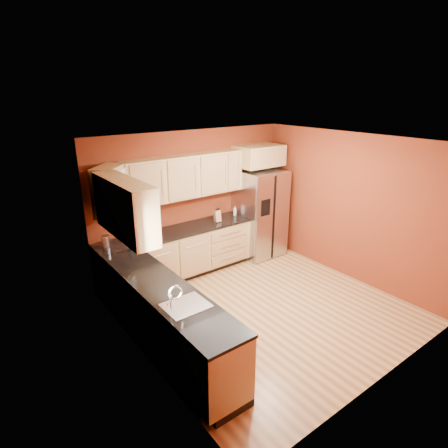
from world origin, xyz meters
The scene contains 23 objects.
floor centered at (0.00, 0.00, 0.00)m, with size 4.00×4.00×0.00m, color #926038.
ceiling centered at (0.00, 0.00, 2.60)m, with size 4.00×4.00×0.00m, color silver.
wall_back centered at (0.00, 2.00, 1.30)m, with size 4.00×0.04×2.60m, color maroon.
wall_front centered at (0.00, -2.00, 1.30)m, with size 4.00×0.04×2.60m, color maroon.
wall_left centered at (-2.00, 0.00, 1.30)m, with size 0.04×4.00×2.60m, color maroon.
wall_right centered at (2.00, 0.00, 1.30)m, with size 0.04×4.00×2.60m, color maroon.
base_cabinets_back centered at (-0.55, 1.70, 0.44)m, with size 2.90×0.60×0.88m, color #A27C4E.
base_cabinets_left centered at (-1.70, 0.00, 0.44)m, with size 0.60×2.80×0.88m, color #A27C4E.
countertop_back centered at (-0.55, 1.69, 0.90)m, with size 2.90×0.62×0.04m, color black.
countertop_left centered at (-1.69, 0.00, 0.90)m, with size 0.62×2.80×0.04m, color black.
upper_cabinets_back centered at (-0.25, 1.83, 1.83)m, with size 2.30×0.33×0.75m, color #A27C4E.
upper_cabinets_left centered at (-1.83, 0.72, 1.83)m, with size 0.33×1.35×0.75m, color #A27C4E.
corner_upper_cabinet centered at (-1.67, 1.67, 1.83)m, with size 0.62×0.33×0.75m, color #A27C4E.
over_fridge_cabinet centered at (1.35, 1.70, 2.05)m, with size 0.92×0.60×0.40m, color #A27C4E.
refrigerator centered at (1.35, 1.62, 0.89)m, with size 0.90×0.75×1.78m, color silver.
window centered at (-1.98, -0.50, 1.55)m, with size 0.03×0.90×1.00m, color white.
sink_faucet centered at (-1.69, -0.50, 1.07)m, with size 0.50×0.42×0.30m, color silver, non-canonical shape.
canister_left centered at (-1.81, 1.71, 1.02)m, with size 0.12×0.12×0.20m, color silver.
canister_right centered at (-1.09, 1.69, 1.02)m, with size 0.12×0.12×0.20m, color silver.
wine_bottle_a centered at (-0.94, 1.67, 1.06)m, with size 0.06×0.06×0.29m, color black, non-canonical shape.
wine_bottle_b centered at (-1.44, 1.66, 1.09)m, with size 0.08×0.08×0.34m, color black, non-canonical shape.
knife_block centered at (0.30, 1.65, 1.03)m, with size 0.11×0.10×0.22m, color #AC7F53.
soap_dispenser centered at (0.80, 1.75, 1.01)m, with size 0.06×0.06×0.18m, color silver.
Camera 1 is at (-3.57, -3.75, 3.28)m, focal length 30.00 mm.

